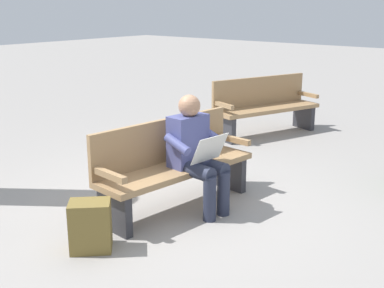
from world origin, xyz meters
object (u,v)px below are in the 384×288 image
object	(u,v)px
backpack	(91,226)
person_seated	(196,151)
bench_far	(264,106)
bench_near	(173,164)

from	to	relation	value
backpack	person_seated	bearing A→B (deg)	173.37
person_seated	backpack	xyz separation A→B (m)	(1.25, -0.15, -0.41)
person_seated	bench_far	world-z (taller)	person_seated
bench_near	backpack	distance (m)	1.20
bench_far	backpack	bearing A→B (deg)	31.61
bench_near	bench_far	distance (m)	3.29
backpack	bench_far	distance (m)	4.46
person_seated	backpack	distance (m)	1.32
person_seated	bench_far	bearing A→B (deg)	-154.68
backpack	bench_far	world-z (taller)	bench_far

